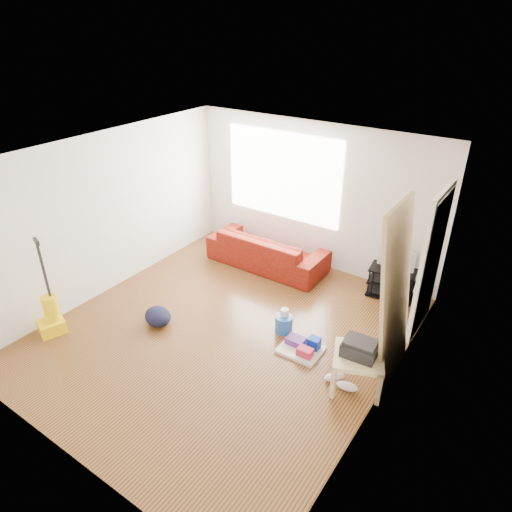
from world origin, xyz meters
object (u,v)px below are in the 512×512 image
Objects in this scene: sofa at (267,265)px; side_table at (358,360)px; tv_stand at (391,282)px; cleaning_tray at (302,347)px; vacuum at (51,316)px; bucket at (284,331)px; backpack at (159,323)px.

side_table is (2.50, -1.88, 0.39)m from sofa.
cleaning_tray is at bearing -111.49° from tv_stand.
vacuum is at bearing 66.26° from sofa.
vacuum reaches higher than bucket.
vacuum is at bearing -117.11° from backpack.
tv_stand reaches higher than bucket.
bucket is (1.23, -1.46, 0.00)m from sofa.
side_table is 0.52× the size of vacuum.
sofa reaches higher than bucket.
cleaning_tray is (0.43, -0.23, 0.06)m from bucket.
sofa is 3.15m from side_table.
tv_stand is at bearing 67.48° from backpack.
backpack is 0.31× the size of vacuum.
cleaning_tray reaches higher than bucket.
side_table is at bearing 30.51° from backpack.
side_table reaches higher than cleaning_tray.
sofa is at bearing 143.10° from side_table.
backpack is (-2.51, -2.60, -0.25)m from tv_stand.
sofa is 3.61m from vacuum.
vacuum is (-2.68, -1.83, 0.26)m from bucket.
tv_stand is 5.07m from vacuum.
bucket reaches higher than backpack.
bucket is at bearing 50.19° from backpack.
tv_stand is 3.63m from backpack.
vacuum is at bearing -145.66° from bucket.
cleaning_tray is at bearing 134.55° from sofa.
tv_stand is 1.67× the size of backpack.
side_table is at bearing -12.63° from cleaning_tray.
side_table is at bearing 143.10° from sofa.
tv_stand reaches higher than sofa.
vacuum is at bearing -160.30° from side_table.
sofa is 2.37m from cleaning_tray.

